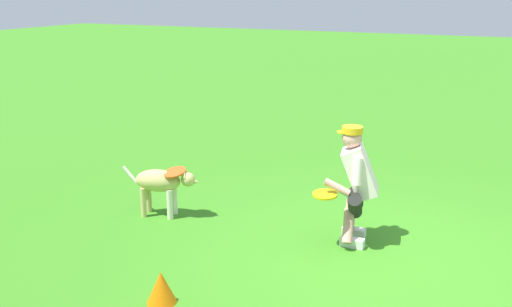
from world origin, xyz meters
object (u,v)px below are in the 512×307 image
(person, at_px, (356,181))
(training_cone, at_px, (161,287))
(frisbee_held, at_px, (325,194))
(dog, at_px, (162,183))
(frisbee_flying, at_px, (175,172))

(person, relative_size, training_cone, 4.36)
(frisbee_held, bearing_deg, dog, -1.30)
(training_cone, bearing_deg, frisbee_held, -118.92)
(frisbee_flying, relative_size, training_cone, 0.92)
(dog, bearing_deg, person, -6.95)
(frisbee_held, xyz_separation_m, training_cone, (0.93, 1.68, -0.46))
(person, bearing_deg, frisbee_flying, -6.51)
(dog, xyz_separation_m, frisbee_held, (-2.07, 0.05, 0.19))
(training_cone, bearing_deg, frisbee_flying, -60.97)
(dog, bearing_deg, frisbee_flying, -4.09)
(frisbee_flying, bearing_deg, dog, 9.09)
(dog, relative_size, frisbee_flying, 3.54)
(frisbee_held, distance_m, training_cone, 1.97)
(person, height_order, frisbee_flying, person)
(frisbee_held, bearing_deg, person, -129.15)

